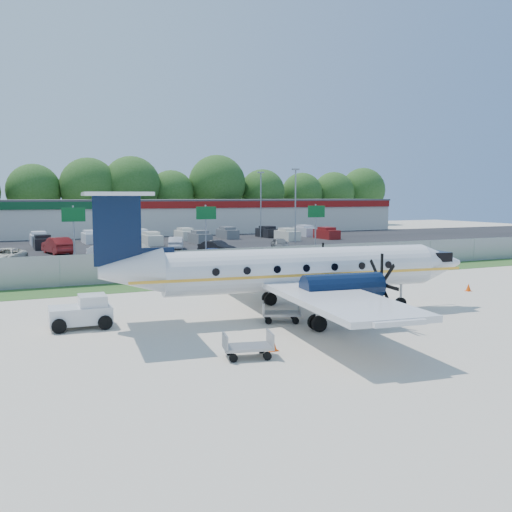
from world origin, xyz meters
name	(u,v)px	position (x,y,z in m)	size (l,w,h in m)	color
ground	(307,315)	(0.00, 0.00, 0.00)	(170.00, 170.00, 0.00)	beige
grass_verge	(219,281)	(0.00, 12.00, 0.01)	(170.00, 4.00, 0.02)	#2D561E
access_road	(187,269)	(0.00, 19.00, 0.01)	(170.00, 8.00, 0.02)	black
parking_lot	(130,247)	(0.00, 40.00, 0.01)	(170.00, 32.00, 0.02)	black
perimeter_fence	(209,263)	(0.00, 14.00, 1.00)	(120.00, 0.06, 1.99)	gray
building_east	(258,215)	(26.00, 61.98, 2.63)	(44.40, 12.40, 5.24)	silver
sign_left	(74,223)	(-8.00, 22.91, 3.61)	(1.80, 0.26, 5.00)	gray
sign_mid	(206,221)	(3.00, 22.91, 3.61)	(1.80, 0.26, 5.00)	gray
sign_right	(316,219)	(14.00, 22.91, 3.61)	(1.80, 0.26, 5.00)	gray
light_pole_ne	(295,200)	(20.00, 38.00, 5.23)	(0.90, 0.35, 9.09)	gray
light_pole_se	(261,200)	(20.00, 48.00, 5.23)	(0.90, 0.35, 9.09)	gray
tree_line	(85,231)	(0.00, 74.00, 0.00)	(112.00, 6.00, 14.00)	#234E17
aircraft	(293,269)	(-0.82, -0.03, 2.28)	(19.22, 18.91, 5.90)	silver
pushback_tug	(83,312)	(-10.26, 1.79, 0.68)	(2.69, 1.98, 1.41)	silver
baggage_cart_near	(281,313)	(-1.88, -0.87, 0.43)	(2.02, 1.65, 0.92)	gray
baggage_cart_far	(248,346)	(-5.62, -5.55, 0.42)	(1.91, 1.38, 0.90)	gray
cone_nose	(468,287)	(12.35, 1.98, 0.22)	(0.33, 0.33, 0.47)	#FF4C08
cone_port_wing	(272,344)	(-4.41, -5.07, 0.25)	(0.38, 0.38, 0.54)	#FF4C08
cone_starboard_wing	(204,279)	(-1.10, 11.99, 0.26)	(0.39, 0.39, 0.56)	#FF4C08
road_car_mid	(208,265)	(2.37, 20.69, 0.00)	(1.45, 4.16, 1.37)	navy
road_car_east	(443,258)	(24.16, 16.89, 0.00)	(2.10, 5.17, 1.50)	maroon
parked_car_a	(6,264)	(-12.89, 28.97, 0.00)	(2.21, 4.78, 1.33)	beige
parked_car_b	(104,259)	(-4.65, 29.18, 0.00)	(1.35, 3.88, 1.28)	silver
parked_car_c	(139,257)	(-1.42, 29.33, 0.00)	(1.85, 4.55, 1.32)	beige
parked_car_d	(217,255)	(6.11, 28.52, 0.00)	(1.46, 4.20, 1.38)	black
parked_car_e	(280,251)	(13.68, 29.72, 0.00)	(1.60, 3.97, 1.35)	#595B5E
parked_car_f	(58,254)	(-8.04, 35.73, 0.00)	(1.80, 5.16, 1.70)	maroon
parked_car_g	(176,249)	(4.09, 35.70, 0.00)	(1.46, 4.19, 1.38)	silver
far_parking_rows	(121,244)	(0.00, 45.00, 0.00)	(56.00, 10.00, 1.60)	gray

